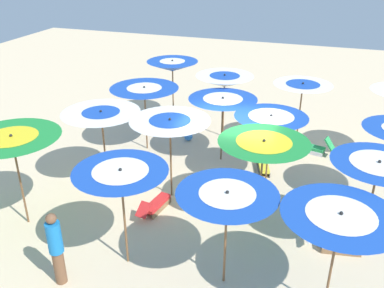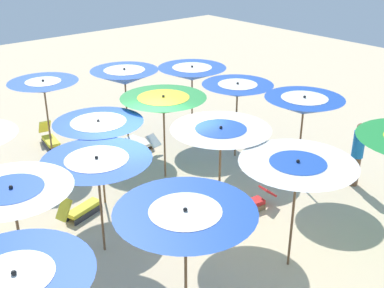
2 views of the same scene
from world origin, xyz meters
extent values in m
cube|color=beige|center=(0.00, 0.00, -0.02)|extent=(39.64, 39.64, 0.04)
cylinder|color=brown|center=(3.73, 2.87, 1.01)|extent=(0.05, 0.05, 2.02)
cone|color=#1947B2|center=(3.73, 2.87, 2.02)|extent=(2.12, 2.12, 0.41)
cone|color=white|center=(3.73, 2.87, 2.11)|extent=(1.23, 1.23, 0.24)
sphere|color=black|center=(3.73, 2.87, 2.25)|extent=(0.07, 0.07, 0.07)
cylinder|color=brown|center=(1.74, 3.59, 1.06)|extent=(0.05, 0.05, 2.13)
cone|color=#1947B2|center=(1.74, 3.59, 2.13)|extent=(2.01, 2.01, 0.45)
cone|color=white|center=(1.74, 3.59, 2.22)|extent=(1.21, 1.21, 0.27)
sphere|color=black|center=(1.74, 3.59, 2.38)|extent=(0.07, 0.07, 0.07)
cylinder|color=brown|center=(-0.48, 4.27, 1.06)|extent=(0.05, 0.05, 2.12)
cone|color=#1947B2|center=(-0.48, 4.27, 2.12)|extent=(1.93, 1.93, 0.32)
cone|color=white|center=(-0.48, 4.27, 2.20)|extent=(0.98, 0.98, 0.16)
sphere|color=black|center=(-0.48, 4.27, 2.31)|extent=(0.07, 0.07, 0.07)
cylinder|color=brown|center=(3.64, 0.81, 1.00)|extent=(0.05, 0.05, 2.01)
cone|color=#1947B2|center=(3.64, 0.81, 2.01)|extent=(2.00, 2.00, 0.37)
cone|color=white|center=(3.64, 0.81, 2.09)|extent=(1.10, 1.10, 0.20)
sphere|color=black|center=(3.64, 0.81, 2.22)|extent=(0.07, 0.07, 0.07)
cylinder|color=brown|center=(1.28, 1.10, 1.02)|extent=(0.05, 0.05, 2.04)
cone|color=#1E8C38|center=(1.28, 1.10, 2.04)|extent=(2.20, 2.20, 0.43)
cone|color=yellow|center=(1.28, 1.10, 2.13)|extent=(1.33, 1.33, 0.26)
sphere|color=black|center=(1.28, 1.10, 2.28)|extent=(0.07, 0.07, 0.07)
cylinder|color=brown|center=(-0.68, 0.98, 0.98)|extent=(0.05, 0.05, 1.96)
cone|color=#1947B2|center=(-0.68, 0.98, 1.96)|extent=(2.06, 2.06, 0.32)
cone|color=white|center=(-0.68, 0.98, 2.03)|extent=(1.27, 1.27, 0.20)
sphere|color=black|center=(-0.68, 0.98, 2.16)|extent=(0.07, 0.07, 0.07)
cylinder|color=brown|center=(3.73, -1.40, 1.06)|extent=(0.05, 0.05, 2.13)
cone|color=#1947B2|center=(3.73, -1.40, 2.13)|extent=(1.97, 1.97, 0.43)
cone|color=white|center=(3.73, -1.40, 2.22)|extent=(1.15, 1.15, 0.25)
sphere|color=black|center=(3.73, -1.40, 2.37)|extent=(0.07, 0.07, 0.07)
cylinder|color=brown|center=(0.86, -1.44, 1.05)|extent=(0.05, 0.05, 2.11)
cone|color=white|center=(0.86, -1.44, 2.11)|extent=(2.14, 2.14, 0.39)
cone|color=#1947B2|center=(0.86, -1.44, 2.21)|extent=(1.10, 1.10, 0.20)
sphere|color=black|center=(0.86, -1.44, 2.33)|extent=(0.07, 0.07, 0.07)
cylinder|color=brown|center=(-1.69, -0.67, 0.96)|extent=(0.05, 0.05, 1.92)
cone|color=#1947B2|center=(-1.69, -0.67, 1.92)|extent=(2.15, 2.15, 0.39)
cone|color=white|center=(-1.69, -0.67, 2.01)|extent=(1.24, 1.24, 0.23)
sphere|color=black|center=(-1.69, -0.67, 2.15)|extent=(0.07, 0.07, 0.07)
cylinder|color=brown|center=(-3.50, -1.08, 1.05)|extent=(0.05, 0.05, 2.09)
cone|color=white|center=(-3.50, -1.08, 2.09)|extent=(2.02, 2.02, 0.41)
cone|color=#1947B2|center=(-3.50, -1.08, 2.20)|extent=(1.06, 1.06, 0.22)
sphere|color=black|center=(-3.50, -1.08, 2.33)|extent=(0.07, 0.07, 0.07)
cylinder|color=brown|center=(0.86, -3.47, 1.03)|extent=(0.05, 0.05, 2.07)
cone|color=white|center=(0.86, -3.47, 2.07)|extent=(2.18, 2.18, 0.41)
cone|color=#1947B2|center=(0.86, -3.47, 2.18)|extent=(1.05, 1.05, 0.20)
sphere|color=black|center=(0.86, -3.47, 2.30)|extent=(0.07, 0.07, 0.07)
cylinder|color=brown|center=(-1.67, -3.31, 1.01)|extent=(0.05, 0.05, 2.02)
cone|color=#1947B2|center=(-1.67, -3.31, 2.02)|extent=(2.26, 2.26, 0.35)
cone|color=white|center=(-1.67, -3.31, 2.11)|extent=(1.15, 1.15, 0.18)
sphere|color=black|center=(-1.67, -3.31, 2.22)|extent=(0.07, 0.07, 0.07)
cone|color=#1947B2|center=(-4.34, -3.34, 2.21)|extent=(1.94, 1.94, 0.39)
cone|color=white|center=(-4.34, -3.34, 2.32)|extent=(0.97, 0.97, 0.19)
sphere|color=black|center=(-4.34, -3.34, 2.44)|extent=(0.07, 0.07, 0.07)
cube|color=#333338|center=(-1.39, 0.93, 0.07)|extent=(0.86, 0.28, 0.14)
cube|color=#333338|center=(-1.32, 0.66, 0.07)|extent=(0.86, 0.28, 0.14)
cube|color=yellow|center=(-1.35, 0.79, 0.19)|extent=(0.93, 0.52, 0.10)
cube|color=yellow|center=(-1.91, 0.63, 0.46)|extent=(0.38, 0.36, 0.46)
cube|color=olive|center=(1.68, 3.12, 0.07)|extent=(0.18, 0.88, 0.14)
cube|color=olive|center=(2.00, 3.17, 0.07)|extent=(0.18, 0.88, 0.14)
cube|color=white|center=(1.84, 3.14, 0.19)|extent=(0.47, 0.93, 0.10)
cube|color=white|center=(1.95, 2.54, 0.38)|extent=(0.39, 0.42, 0.31)
cube|color=olive|center=(1.61, -1.70, 0.07)|extent=(0.94, 0.19, 0.14)
cube|color=olive|center=(1.66, -1.41, 0.07)|extent=(0.94, 0.19, 0.14)
cube|color=red|center=(1.63, -1.56, 0.19)|extent=(0.98, 0.44, 0.10)
cube|color=red|center=(2.27, -1.66, 0.37)|extent=(0.41, 0.35, 0.30)
cube|color=#333338|center=(-0.03, 4.89, 0.07)|extent=(0.18, 0.85, 0.14)
cube|color=#333338|center=(-0.37, 4.95, 0.07)|extent=(0.18, 0.85, 0.14)
cube|color=yellow|center=(-0.20, 4.92, 0.19)|extent=(0.48, 0.91, 0.10)
cube|color=yellow|center=(-0.11, 5.49, 0.46)|extent=(0.40, 0.39, 0.46)
cylinder|color=brown|center=(4.75, -2.45, 0.40)|extent=(0.24, 0.24, 0.80)
cylinder|color=#1972BF|center=(4.75, -2.45, 1.16)|extent=(0.30, 0.30, 0.70)
sphere|color=brown|center=(4.75, -2.45, 1.62)|extent=(0.22, 0.22, 0.22)
camera|label=1|loc=(10.31, 2.32, 6.53)|focal=39.43mm
camera|label=2|loc=(-5.72, -8.23, 6.19)|focal=45.42mm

